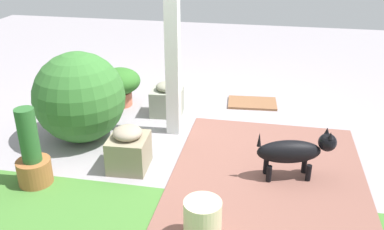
{
  "coord_description": "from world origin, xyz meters",
  "views": [
    {
      "loc": [
        -0.8,
        4.07,
        2.17
      ],
      "look_at": [
        -0.02,
        0.06,
        0.32
      ],
      "focal_mm": 39.34,
      "sensor_mm": 36.0,
      "label": 1
    }
  ],
  "objects_px": {
    "terracotta_pot_broad": "(119,84)",
    "stone_planter_nearest": "(167,100)",
    "doormat": "(252,103)",
    "ceramic_urn": "(203,222)",
    "porch_pillar": "(173,46)",
    "terracotta_pot_spiky": "(71,90)",
    "stone_planter_mid": "(129,149)",
    "round_shrub": "(80,97)",
    "terracotta_pot_tall": "(32,158)",
    "dog": "(295,151)"
  },
  "relations": [
    {
      "from": "terracotta_pot_broad",
      "to": "stone_planter_nearest",
      "type": "bearing_deg",
      "value": 165.97
    },
    {
      "from": "doormat",
      "to": "ceramic_urn",
      "type": "bearing_deg",
      "value": 85.82
    },
    {
      "from": "porch_pillar",
      "to": "terracotta_pot_spiky",
      "type": "distance_m",
      "value": 1.62
    },
    {
      "from": "stone_planter_nearest",
      "to": "stone_planter_mid",
      "type": "bearing_deg",
      "value": 87.99
    },
    {
      "from": "round_shrub",
      "to": "terracotta_pot_broad",
      "type": "distance_m",
      "value": 1.0
    },
    {
      "from": "terracotta_pot_spiky",
      "to": "doormat",
      "type": "height_order",
      "value": "terracotta_pot_spiky"
    },
    {
      "from": "stone_planter_mid",
      "to": "stone_planter_nearest",
      "type": "bearing_deg",
      "value": -92.01
    },
    {
      "from": "stone_planter_mid",
      "to": "terracotta_pot_tall",
      "type": "bearing_deg",
      "value": 29.19
    },
    {
      "from": "terracotta_pot_spiky",
      "to": "stone_planter_mid",
      "type": "bearing_deg",
      "value": 134.24
    },
    {
      "from": "ceramic_urn",
      "to": "doormat",
      "type": "bearing_deg",
      "value": -94.18
    },
    {
      "from": "ceramic_urn",
      "to": "doormat",
      "type": "distance_m",
      "value": 2.75
    },
    {
      "from": "ceramic_urn",
      "to": "terracotta_pot_broad",
      "type": "bearing_deg",
      "value": -57.68
    },
    {
      "from": "stone_planter_mid",
      "to": "terracotta_pot_spiky",
      "type": "xyz_separation_m",
      "value": [
        1.16,
        -1.19,
        0.07
      ]
    },
    {
      "from": "terracotta_pot_tall",
      "to": "terracotta_pot_spiky",
      "type": "relative_size",
      "value": 1.29
    },
    {
      "from": "dog",
      "to": "doormat",
      "type": "bearing_deg",
      "value": -74.55
    },
    {
      "from": "terracotta_pot_spiky",
      "to": "dog",
      "type": "bearing_deg",
      "value": 158.24
    },
    {
      "from": "round_shrub",
      "to": "dog",
      "type": "xyz_separation_m",
      "value": [
        -2.26,
        0.39,
        -0.2
      ]
    },
    {
      "from": "porch_pillar",
      "to": "dog",
      "type": "bearing_deg",
      "value": 150.38
    },
    {
      "from": "terracotta_pot_spiky",
      "to": "dog",
      "type": "height_order",
      "value": "terracotta_pot_spiky"
    },
    {
      "from": "terracotta_pot_broad",
      "to": "ceramic_urn",
      "type": "relative_size",
      "value": 1.55
    },
    {
      "from": "stone_planter_nearest",
      "to": "terracotta_pot_tall",
      "type": "bearing_deg",
      "value": 65.08
    },
    {
      "from": "doormat",
      "to": "terracotta_pot_tall",
      "type": "bearing_deg",
      "value": 50.95
    },
    {
      "from": "porch_pillar",
      "to": "dog",
      "type": "relative_size",
      "value": 2.76
    },
    {
      "from": "terracotta_pot_spiky",
      "to": "ceramic_urn",
      "type": "height_order",
      "value": "terracotta_pot_spiky"
    },
    {
      "from": "porch_pillar",
      "to": "ceramic_urn",
      "type": "height_order",
      "value": "porch_pillar"
    },
    {
      "from": "terracotta_pot_broad",
      "to": "porch_pillar",
      "type": "bearing_deg",
      "value": 144.36
    },
    {
      "from": "porch_pillar",
      "to": "stone_planter_mid",
      "type": "bearing_deg",
      "value": 73.97
    },
    {
      "from": "round_shrub",
      "to": "dog",
      "type": "distance_m",
      "value": 2.3
    },
    {
      "from": "terracotta_pot_tall",
      "to": "terracotta_pot_spiky",
      "type": "height_order",
      "value": "terracotta_pot_tall"
    },
    {
      "from": "ceramic_urn",
      "to": "terracotta_pot_spiky",
      "type": "bearing_deg",
      "value": -45.74
    },
    {
      "from": "stone_planter_nearest",
      "to": "terracotta_pot_broad",
      "type": "xyz_separation_m",
      "value": [
        0.67,
        -0.17,
        0.11
      ]
    },
    {
      "from": "round_shrub",
      "to": "doormat",
      "type": "distance_m",
      "value": 2.28
    },
    {
      "from": "terracotta_pot_spiky",
      "to": "dog",
      "type": "xyz_separation_m",
      "value": [
        -2.71,
        1.08,
        0.02
      ]
    },
    {
      "from": "stone_planter_nearest",
      "to": "terracotta_pot_spiky",
      "type": "height_order",
      "value": "terracotta_pot_spiky"
    },
    {
      "from": "terracotta_pot_spiky",
      "to": "ceramic_urn",
      "type": "bearing_deg",
      "value": 134.26
    },
    {
      "from": "terracotta_pot_broad",
      "to": "round_shrub",
      "type": "bearing_deg",
      "value": 85.47
    },
    {
      "from": "porch_pillar",
      "to": "terracotta_pot_broad",
      "type": "distance_m",
      "value": 1.28
    },
    {
      "from": "porch_pillar",
      "to": "dog",
      "type": "height_order",
      "value": "porch_pillar"
    },
    {
      "from": "stone_planter_mid",
      "to": "terracotta_pot_tall",
      "type": "height_order",
      "value": "terracotta_pot_tall"
    },
    {
      "from": "round_shrub",
      "to": "terracotta_pot_tall",
      "type": "height_order",
      "value": "round_shrub"
    },
    {
      "from": "porch_pillar",
      "to": "stone_planter_mid",
      "type": "relative_size",
      "value": 4.54
    },
    {
      "from": "terracotta_pot_tall",
      "to": "ceramic_urn",
      "type": "relative_size",
      "value": 2.12
    },
    {
      "from": "porch_pillar",
      "to": "ceramic_urn",
      "type": "bearing_deg",
      "value": 109.83
    },
    {
      "from": "stone_planter_nearest",
      "to": "dog",
      "type": "bearing_deg",
      "value": 141.48
    },
    {
      "from": "porch_pillar",
      "to": "terracotta_pot_tall",
      "type": "bearing_deg",
      "value": 51.81
    },
    {
      "from": "porch_pillar",
      "to": "round_shrub",
      "type": "bearing_deg",
      "value": 20.55
    },
    {
      "from": "round_shrub",
      "to": "terracotta_pot_broad",
      "type": "bearing_deg",
      "value": -94.53
    },
    {
      "from": "porch_pillar",
      "to": "dog",
      "type": "xyz_separation_m",
      "value": [
        -1.31,
        0.74,
        -0.72
      ]
    },
    {
      "from": "stone_planter_nearest",
      "to": "stone_planter_mid",
      "type": "relative_size",
      "value": 0.96
    },
    {
      "from": "terracotta_pot_tall",
      "to": "dog",
      "type": "xyz_separation_m",
      "value": [
        -2.31,
        -0.53,
        0.03
      ]
    }
  ]
}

